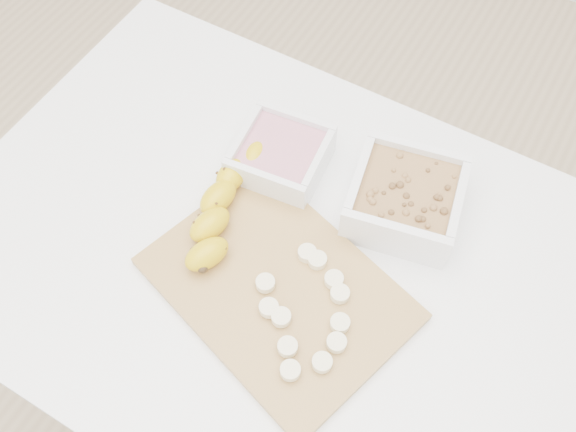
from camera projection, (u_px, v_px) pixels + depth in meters
The scene contains 7 objects.
ground at pixel (282, 393), 1.59m from camera, with size 3.50×3.50×0.00m, color #C6AD89.
table at pixel (279, 280), 1.03m from camera, with size 1.00×0.70×0.75m.
bowl_yogurt at pixel (281, 156), 0.99m from camera, with size 0.15×0.15×0.06m.
bowl_granola at pixel (405, 198), 0.95m from camera, with size 0.19×0.19×0.07m.
cutting_board at pixel (278, 288), 0.90m from camera, with size 0.35×0.25×0.01m, color #B58248.
banana at pixel (225, 205), 0.94m from camera, with size 0.06×0.24×0.04m, color gold, non-canonical shape.
banana_slices at pixel (308, 310), 0.87m from camera, with size 0.15×0.19×0.02m.
Camera 1 is at (0.23, -0.37, 1.59)m, focal length 40.00 mm.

